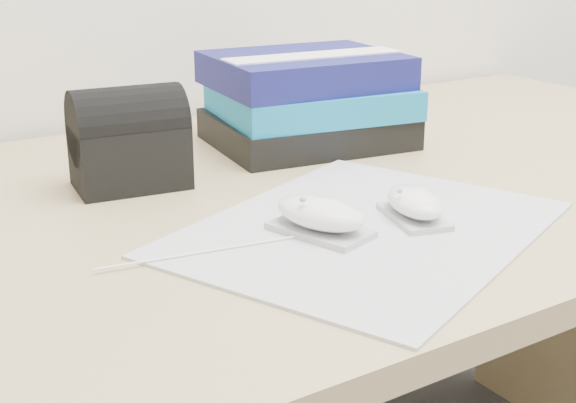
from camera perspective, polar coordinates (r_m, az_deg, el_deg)
desk at (r=1.14m, az=-1.15°, el=-9.17°), size 1.60×0.80×0.73m
mousepad at (r=0.85m, az=5.59°, el=-1.94°), size 0.49×0.44×0.00m
mouse_rear at (r=0.82m, az=2.32°, el=-1.03°), size 0.09×0.12×0.04m
mouse_front at (r=0.87m, az=8.99°, el=-0.22°), size 0.07×0.10×0.04m
usb_cable at (r=0.78m, az=-6.08°, el=-3.59°), size 0.21×0.04×0.00m
book_stack at (r=1.17m, az=1.41°, el=7.23°), size 0.30×0.25×0.13m
pouch at (r=0.99m, az=-11.27°, el=4.40°), size 0.14×0.11×0.12m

